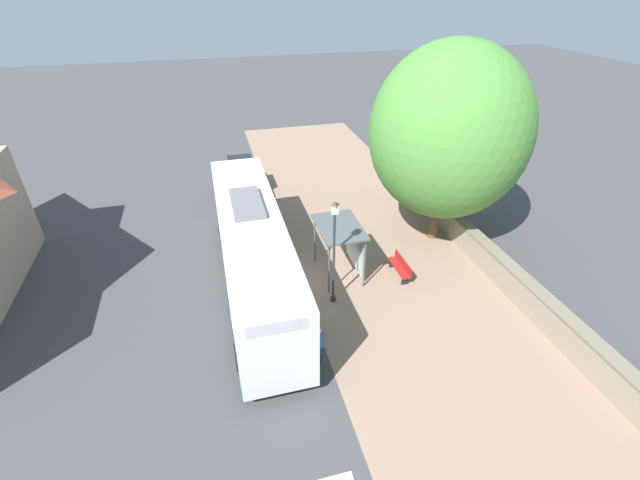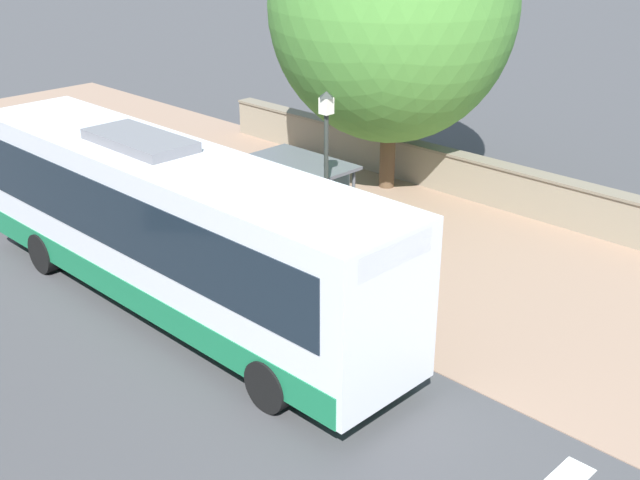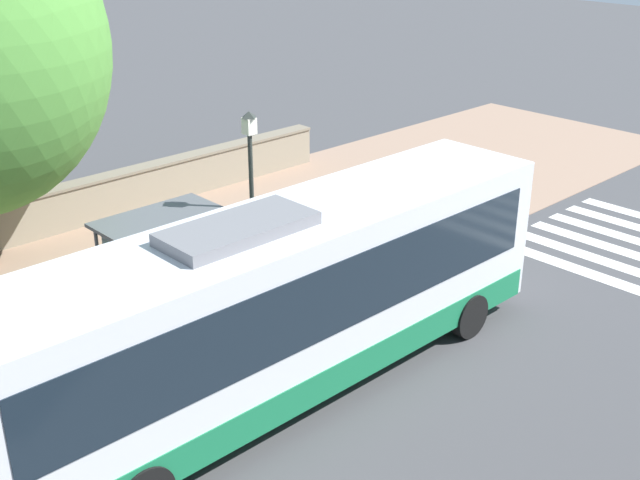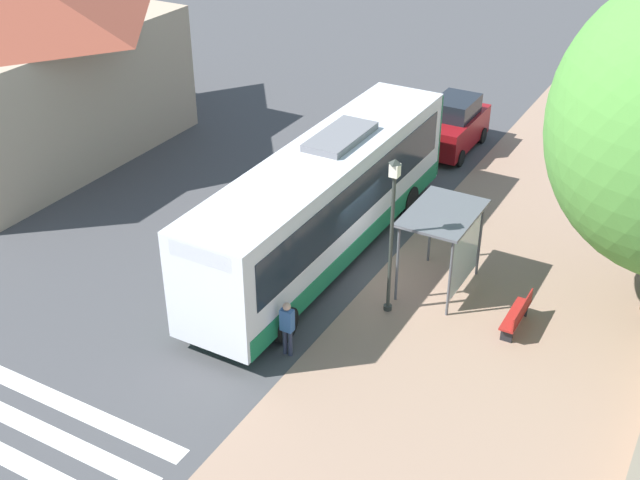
# 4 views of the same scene
# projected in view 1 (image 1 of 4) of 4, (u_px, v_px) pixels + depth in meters

# --- Properties ---
(ground_plane) EXTENTS (120.00, 120.00, 0.00)m
(ground_plane) POSITION_uv_depth(u_px,v_px,m) (300.00, 282.00, 19.13)
(ground_plane) COLOR #424244
(ground_plane) RESTS_ON ground
(sidewalk_plaza) EXTENTS (9.00, 44.00, 0.02)m
(sidewalk_plaza) POSITION_uv_depth(u_px,v_px,m) (393.00, 267.00, 20.10)
(sidewalk_plaza) COLOR #937560
(sidewalk_plaza) RESTS_ON ground
(stone_wall) EXTENTS (0.60, 20.00, 1.30)m
(stone_wall) POSITION_uv_depth(u_px,v_px,m) (472.00, 243.00, 20.64)
(stone_wall) COLOR gray
(stone_wall) RESTS_ON ground
(bus) EXTENTS (2.59, 12.34, 3.80)m
(bus) POSITION_uv_depth(u_px,v_px,m) (253.00, 250.00, 17.78)
(bus) COLOR silver
(bus) RESTS_ON ground
(bus_shelter) EXTENTS (1.87, 2.72, 2.52)m
(bus_shelter) POSITION_uv_depth(u_px,v_px,m) (343.00, 234.00, 18.58)
(bus_shelter) COLOR #515459
(bus_shelter) RESTS_ON ground
(pedestrian) EXTENTS (0.34, 0.22, 1.62)m
(pedestrian) POSITION_uv_depth(u_px,v_px,m) (319.00, 343.00, 14.71)
(pedestrian) COLOR #2D3347
(pedestrian) RESTS_ON ground
(bench) EXTENTS (0.40, 1.70, 0.88)m
(bench) POSITION_uv_depth(u_px,v_px,m) (400.00, 267.00, 19.28)
(bench) COLOR maroon
(bench) RESTS_ON ground
(street_lamp_near) EXTENTS (0.28, 0.28, 4.69)m
(street_lamp_near) POSITION_uv_depth(u_px,v_px,m) (334.00, 246.00, 16.57)
(street_lamp_near) COLOR #2D332D
(street_lamp_near) RESTS_ON ground
(shade_tree) EXTENTS (7.26, 7.26, 9.56)m
(shade_tree) POSITION_uv_depth(u_px,v_px,m) (449.00, 133.00, 19.41)
(shade_tree) COLOR brown
(shade_tree) RESTS_ON ground
(parked_car_behind_bus) EXTENTS (1.83, 3.90, 2.14)m
(parked_car_behind_bus) POSITION_uv_depth(u_px,v_px,m) (242.00, 178.00, 26.22)
(parked_car_behind_bus) COLOR maroon
(parked_car_behind_bus) RESTS_ON ground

